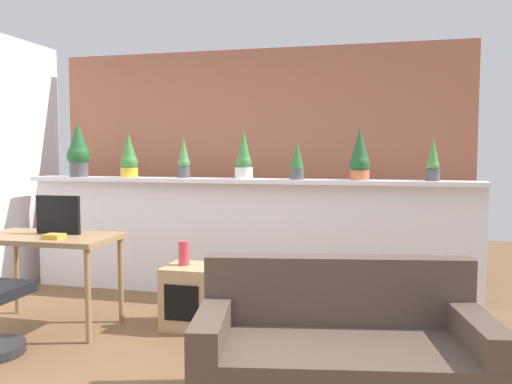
{
  "coord_description": "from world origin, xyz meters",
  "views": [
    {
      "loc": [
        1.31,
        -2.89,
        1.41
      ],
      "look_at": [
        0.3,
        1.33,
        1.08
      ],
      "focal_mm": 36.69,
      "sensor_mm": 36.0,
      "label": 1
    }
  ],
  "objects_px": {
    "potted_plant_1": "(129,158)",
    "desk": "(48,246)",
    "potted_plant_6": "(433,162)",
    "vase_on_shelf": "(184,253)",
    "side_cube_shelf": "(190,296)",
    "tv_monitor": "(58,215)",
    "potted_plant_5": "(360,157)",
    "couch": "(341,359)",
    "potted_plant_4": "(297,161)",
    "potted_plant_0": "(78,150)",
    "book_on_desk": "(54,236)",
    "potted_plant_3": "(244,158)",
    "potted_plant_2": "(184,160)"
  },
  "relations": [
    {
      "from": "potted_plant_1",
      "to": "desk",
      "type": "height_order",
      "value": "potted_plant_1"
    },
    {
      "from": "potted_plant_6",
      "to": "vase_on_shelf",
      "type": "height_order",
      "value": "potted_plant_6"
    },
    {
      "from": "side_cube_shelf",
      "to": "tv_monitor",
      "type": "bearing_deg",
      "value": -169.73
    },
    {
      "from": "potted_plant_5",
      "to": "potted_plant_1",
      "type": "bearing_deg",
      "value": -179.74
    },
    {
      "from": "vase_on_shelf",
      "to": "couch",
      "type": "relative_size",
      "value": 0.12
    },
    {
      "from": "vase_on_shelf",
      "to": "couch",
      "type": "height_order",
      "value": "couch"
    },
    {
      "from": "potted_plant_4",
      "to": "desk",
      "type": "relative_size",
      "value": 0.33
    },
    {
      "from": "potted_plant_0",
      "to": "potted_plant_4",
      "type": "relative_size",
      "value": 1.57
    },
    {
      "from": "desk",
      "to": "side_cube_shelf",
      "type": "bearing_deg",
      "value": 13.83
    },
    {
      "from": "potted_plant_5",
      "to": "tv_monitor",
      "type": "xyz_separation_m",
      "value": [
        -2.35,
        -1.16,
        -0.46
      ]
    },
    {
      "from": "potted_plant_4",
      "to": "side_cube_shelf",
      "type": "distance_m",
      "value": 1.59
    },
    {
      "from": "potted_plant_1",
      "to": "potted_plant_4",
      "type": "xyz_separation_m",
      "value": [
        1.73,
        -0.04,
        -0.02
      ]
    },
    {
      "from": "side_cube_shelf",
      "to": "book_on_desk",
      "type": "bearing_deg",
      "value": -156.82
    },
    {
      "from": "potted_plant_4",
      "to": "potted_plant_6",
      "type": "xyz_separation_m",
      "value": [
        1.21,
        0.04,
        -0.01
      ]
    },
    {
      "from": "potted_plant_0",
      "to": "potted_plant_5",
      "type": "xyz_separation_m",
      "value": [
        2.85,
        0.05,
        -0.06
      ]
    },
    {
      "from": "potted_plant_3",
      "to": "potted_plant_0",
      "type": "bearing_deg",
      "value": -178.5
    },
    {
      "from": "potted_plant_2",
      "to": "potted_plant_0",
      "type": "bearing_deg",
      "value": -176.88
    },
    {
      "from": "potted_plant_1",
      "to": "couch",
      "type": "relative_size",
      "value": 0.27
    },
    {
      "from": "vase_on_shelf",
      "to": "tv_monitor",
      "type": "bearing_deg",
      "value": -168.11
    },
    {
      "from": "potted_plant_5",
      "to": "potted_plant_6",
      "type": "bearing_deg",
      "value": -0.53
    },
    {
      "from": "potted_plant_3",
      "to": "potted_plant_4",
      "type": "bearing_deg",
      "value": -4.22
    },
    {
      "from": "potted_plant_2",
      "to": "potted_plant_4",
      "type": "relative_size",
      "value": 1.12
    },
    {
      "from": "potted_plant_1",
      "to": "couch",
      "type": "xyz_separation_m",
      "value": [
        2.3,
        -2.05,
        -1.07
      ]
    },
    {
      "from": "potted_plant_2",
      "to": "book_on_desk",
      "type": "bearing_deg",
      "value": -110.7
    },
    {
      "from": "book_on_desk",
      "to": "side_cube_shelf",
      "type": "bearing_deg",
      "value": 23.18
    },
    {
      "from": "potted_plant_0",
      "to": "potted_plant_1",
      "type": "height_order",
      "value": "potted_plant_0"
    },
    {
      "from": "potted_plant_0",
      "to": "side_cube_shelf",
      "type": "distance_m",
      "value": 2.16
    },
    {
      "from": "side_cube_shelf",
      "to": "vase_on_shelf",
      "type": "relative_size",
      "value": 2.56
    },
    {
      "from": "potted_plant_6",
      "to": "desk",
      "type": "relative_size",
      "value": 0.35
    },
    {
      "from": "tv_monitor",
      "to": "book_on_desk",
      "type": "xyz_separation_m",
      "value": [
        0.11,
        -0.22,
        -0.14
      ]
    },
    {
      "from": "potted_plant_0",
      "to": "potted_plant_3",
      "type": "xyz_separation_m",
      "value": [
        1.75,
        0.05,
        -0.08
      ]
    },
    {
      "from": "potted_plant_0",
      "to": "potted_plant_2",
      "type": "distance_m",
      "value": 1.14
    },
    {
      "from": "desk",
      "to": "couch",
      "type": "height_order",
      "value": "couch"
    },
    {
      "from": "potted_plant_6",
      "to": "side_cube_shelf",
      "type": "bearing_deg",
      "value": -153.36
    },
    {
      "from": "potted_plant_4",
      "to": "potted_plant_1",
      "type": "bearing_deg",
      "value": 178.78
    },
    {
      "from": "potted_plant_1",
      "to": "side_cube_shelf",
      "type": "distance_m",
      "value": 1.78
    },
    {
      "from": "potted_plant_0",
      "to": "potted_plant_3",
      "type": "height_order",
      "value": "potted_plant_0"
    },
    {
      "from": "couch",
      "to": "potted_plant_5",
      "type": "bearing_deg",
      "value": 89.92
    },
    {
      "from": "potted_plant_3",
      "to": "couch",
      "type": "height_order",
      "value": "potted_plant_3"
    },
    {
      "from": "potted_plant_3",
      "to": "desk",
      "type": "distance_m",
      "value": 1.92
    },
    {
      "from": "book_on_desk",
      "to": "potted_plant_5",
      "type": "bearing_deg",
      "value": 31.63
    },
    {
      "from": "potted_plant_1",
      "to": "potted_plant_3",
      "type": "xyz_separation_m",
      "value": [
        1.21,
        0.0,
        -0.0
      ]
    },
    {
      "from": "potted_plant_6",
      "to": "side_cube_shelf",
      "type": "relative_size",
      "value": 0.78
    },
    {
      "from": "potted_plant_2",
      "to": "vase_on_shelf",
      "type": "bearing_deg",
      "value": -69.05
    },
    {
      "from": "potted_plant_5",
      "to": "vase_on_shelf",
      "type": "height_order",
      "value": "potted_plant_5"
    },
    {
      "from": "vase_on_shelf",
      "to": "couch",
      "type": "distance_m",
      "value": 1.77
    },
    {
      "from": "potted_plant_3",
      "to": "potted_plant_5",
      "type": "height_order",
      "value": "same"
    },
    {
      "from": "potted_plant_4",
      "to": "book_on_desk",
      "type": "height_order",
      "value": "potted_plant_4"
    },
    {
      "from": "desk",
      "to": "potted_plant_1",
      "type": "bearing_deg",
      "value": 85.85
    },
    {
      "from": "potted_plant_3",
      "to": "potted_plant_2",
      "type": "bearing_deg",
      "value": 178.54
    }
  ]
}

